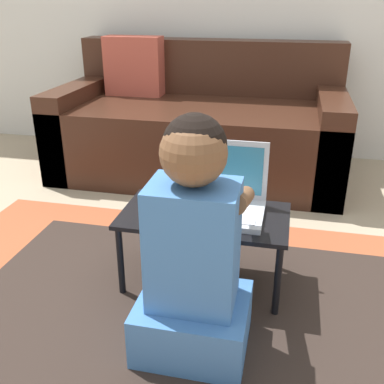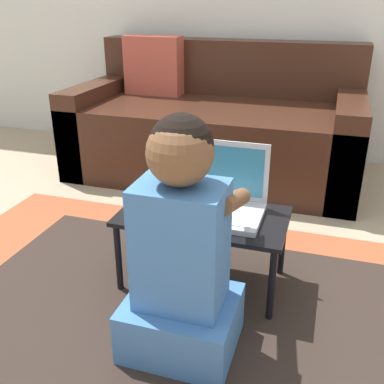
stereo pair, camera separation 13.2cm
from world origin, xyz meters
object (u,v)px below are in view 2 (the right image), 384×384
Objects in this scene: couch at (216,128)px; laptop_desk at (203,222)px; computer_mouse at (171,203)px; person_seated at (182,254)px; laptop at (227,204)px.

laptop_desk is (0.27, -1.20, -0.01)m from couch.
couch is 1.19m from computer_mouse.
computer_mouse is at bearing -83.22° from couch.
couch is at bearing 101.20° from person_seated.
laptop_desk is at bearing 95.93° from person_seated.
couch is at bearing 96.78° from computer_mouse.
person_seated reaches higher than computer_mouse.
laptop is 0.35× the size of person_seated.
person_seated is (0.31, -1.54, 0.06)m from couch.
computer_mouse is (-0.21, -0.02, -0.02)m from laptop.
couch reaches higher than computer_mouse.
computer_mouse is (-0.13, 0.01, 0.05)m from laptop_desk.
laptop is (0.08, 0.03, 0.07)m from laptop_desk.
computer_mouse is at bearing 173.62° from laptop_desk.
couch is 6.45× the size of laptop.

